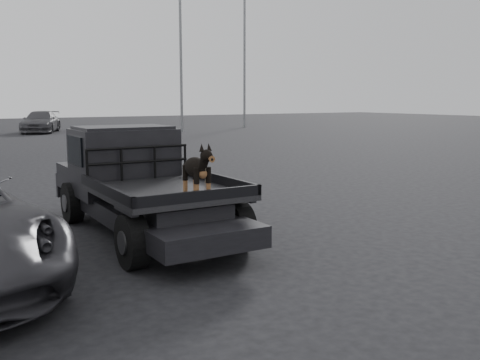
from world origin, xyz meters
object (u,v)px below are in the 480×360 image
dog (197,172)px  floodlight_mid (180,32)px  flatbed_ute (144,208)px  floodlight_far (245,18)px  distant_car_b (41,122)px

dog → floodlight_mid: bearing=65.3°
flatbed_ute → floodlight_far: size_ratio=0.34×
flatbed_ute → dog: bearing=-87.7°
distant_car_b → flatbed_ute: bearing=-76.1°
flatbed_ute → dog: dog is taller
floodlight_far → floodlight_mid: bearing=-156.1°
floodlight_mid → flatbed_ute: bearing=-116.4°
dog → floodlight_mid: (12.22, 26.59, 5.37)m
floodlight_mid → floodlight_far: 7.72m
dog → floodlight_far: floodlight_far is taller
dog → floodlight_mid: size_ratio=0.06×
distant_car_b → floodlight_mid: size_ratio=0.41×
distant_car_b → floodlight_mid: bearing=-8.0°
flatbed_ute → floodlight_mid: size_ratio=0.44×
flatbed_ute → floodlight_far: floodlight_far is taller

